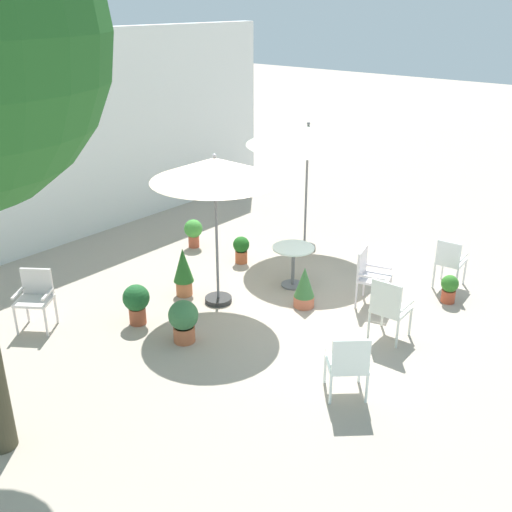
{
  "coord_description": "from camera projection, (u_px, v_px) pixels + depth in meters",
  "views": [
    {
      "loc": [
        -6.9,
        -5.32,
        4.59
      ],
      "look_at": [
        0.0,
        0.41,
        0.73
      ],
      "focal_mm": 42.12,
      "sensor_mm": 36.0,
      "label": 1
    }
  ],
  "objects": [
    {
      "name": "patio_umbrella_1",
      "position": [
        308.0,
        136.0,
        11.03
      ],
      "size": [
        2.31,
        2.31,
        2.52
      ],
      "color": "#2D2D2D",
      "rests_on": "ground"
    },
    {
      "name": "potted_plant_4",
      "position": [
        136.0,
        301.0,
        9.07
      ],
      "size": [
        0.41,
        0.41,
        0.64
      ],
      "color": "#A74F32",
      "rests_on": "ground"
    },
    {
      "name": "cafe_table_0",
      "position": [
        293.0,
        259.0,
        10.22
      ],
      "size": [
        0.72,
        0.72,
        0.72
      ],
      "color": "white",
      "rests_on": "ground"
    },
    {
      "name": "potted_plant_0",
      "position": [
        193.0,
        231.0,
        11.92
      ],
      "size": [
        0.37,
        0.37,
        0.57
      ],
      "color": "#B05037",
      "rests_on": "ground"
    },
    {
      "name": "potted_plant_2",
      "position": [
        304.0,
        287.0,
        9.59
      ],
      "size": [
        0.33,
        0.33,
        0.69
      ],
      "color": "#C76749",
      "rests_on": "ground"
    },
    {
      "name": "patio_chair_3",
      "position": [
        35.0,
        294.0,
        8.92
      ],
      "size": [
        0.63,
        0.65,
        0.91
      ],
      "color": "silver",
      "rests_on": "ground"
    },
    {
      "name": "potted_plant_1",
      "position": [
        184.0,
        319.0,
        8.6
      ],
      "size": [
        0.44,
        0.44,
        0.65
      ],
      "color": "#B5603D",
      "rests_on": "ground"
    },
    {
      "name": "potted_plant_3",
      "position": [
        183.0,
        270.0,
        9.92
      ],
      "size": [
        0.34,
        0.34,
        0.84
      ],
      "color": "#C36E43",
      "rests_on": "ground"
    },
    {
      "name": "patio_chair_2",
      "position": [
        348.0,
        362.0,
        7.32
      ],
      "size": [
        0.67,
        0.67,
        0.9
      ],
      "color": "white",
      "rests_on": "ground"
    },
    {
      "name": "villa_facade",
      "position": [
        78.0,
        137.0,
        11.96
      ],
      "size": [
        10.58,
        0.3,
        4.08
      ],
      "primitive_type": "cube",
      "color": "white",
      "rests_on": "ground"
    },
    {
      "name": "potted_plant_5",
      "position": [
        241.0,
        248.0,
        11.22
      ],
      "size": [
        0.31,
        0.31,
        0.52
      ],
      "color": "#BC5B34",
      "rests_on": "ground"
    },
    {
      "name": "ground_plane",
      "position": [
        275.0,
        303.0,
        9.82
      ],
      "size": [
        60.0,
        60.0,
        0.0
      ],
      "primitive_type": "plane",
      "color": "#AC9C8B"
    },
    {
      "name": "potted_plant_6",
      "position": [
        449.0,
        288.0,
        9.76
      ],
      "size": [
        0.28,
        0.28,
        0.47
      ],
      "color": "#B1482D",
      "rests_on": "ground"
    },
    {
      "name": "patio_chair_1",
      "position": [
        369.0,
        273.0,
        9.6
      ],
      "size": [
        0.6,
        0.59,
        0.94
      ],
      "color": "silver",
      "rests_on": "ground"
    },
    {
      "name": "patio_chair_4",
      "position": [
        389.0,
        306.0,
        8.57
      ],
      "size": [
        0.5,
        0.5,
        0.97
      ],
      "color": "silver",
      "rests_on": "ground"
    },
    {
      "name": "patio_chair_0",
      "position": [
        450.0,
        260.0,
        10.15
      ],
      "size": [
        0.52,
        0.46,
        0.89
      ],
      "color": "white",
      "rests_on": "ground"
    },
    {
      "name": "patio_umbrella_0",
      "position": [
        215.0,
        171.0,
        9.0
      ],
      "size": [
        1.99,
        1.99,
        2.47
      ],
      "color": "#2D2D2D",
      "rests_on": "ground"
    }
  ]
}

